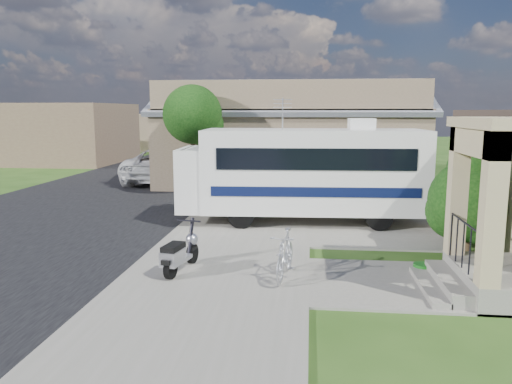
# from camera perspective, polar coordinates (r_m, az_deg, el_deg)

# --- Properties ---
(ground) EXTENTS (120.00, 120.00, 0.00)m
(ground) POSITION_cam_1_polar(r_m,az_deg,el_deg) (11.62, 1.13, -8.37)
(ground) COLOR #224512
(street_slab) EXTENTS (9.00, 80.00, 0.02)m
(street_slab) POSITION_cam_1_polar(r_m,az_deg,el_deg) (22.94, -15.53, 0.12)
(street_slab) COLOR black
(street_slab) RESTS_ON ground
(sidewalk_slab) EXTENTS (4.00, 80.00, 0.06)m
(sidewalk_slab) POSITION_cam_1_polar(r_m,az_deg,el_deg) (21.41, 0.85, -0.12)
(sidewalk_slab) COLOR slate
(sidewalk_slab) RESTS_ON ground
(driveway_slab) EXTENTS (7.00, 6.00, 0.05)m
(driveway_slab) POSITION_cam_1_polar(r_m,az_deg,el_deg) (15.93, 7.97, -3.50)
(driveway_slab) COLOR slate
(driveway_slab) RESTS_ON ground
(walk_slab) EXTENTS (4.00, 3.00, 0.05)m
(walk_slab) POSITION_cam_1_polar(r_m,az_deg,el_deg) (10.81, 16.92, -10.01)
(walk_slab) COLOR slate
(walk_slab) RESTS_ON ground
(warehouse) EXTENTS (12.50, 8.40, 5.04)m
(warehouse) POSITION_cam_1_polar(r_m,az_deg,el_deg) (25.06, 4.01, 5.74)
(warehouse) COLOR brown
(warehouse) RESTS_ON ground
(distant_bldg_far) EXTENTS (10.00, 8.00, 4.00)m
(distant_bldg_far) POSITION_cam_1_polar(r_m,az_deg,el_deg) (37.63, -22.45, 6.26)
(distant_bldg_far) COLOR brown
(distant_bldg_far) RESTS_ON ground
(distant_bldg_near) EXTENTS (8.00, 7.00, 3.20)m
(distant_bldg_near) POSITION_cam_1_polar(r_m,az_deg,el_deg) (47.82, -13.39, 6.72)
(distant_bldg_near) COLOR brown
(distant_bldg_near) RESTS_ON ground
(street_tree_a) EXTENTS (2.44, 2.40, 4.58)m
(street_tree_a) POSITION_cam_1_polar(r_m,az_deg,el_deg) (20.62, -6.95, 8.44)
(street_tree_a) COLOR black
(street_tree_a) RESTS_ON ground
(street_tree_b) EXTENTS (2.44, 2.40, 4.73)m
(street_tree_b) POSITION_cam_1_polar(r_m,az_deg,el_deg) (30.44, -2.64, 9.02)
(street_tree_b) COLOR black
(street_tree_b) RESTS_ON ground
(street_tree_c) EXTENTS (2.44, 2.40, 4.42)m
(street_tree_c) POSITION_cam_1_polar(r_m,az_deg,el_deg) (39.36, -0.60, 8.66)
(street_tree_c) COLOR black
(street_tree_c) RESTS_ON ground
(motorhome) EXTENTS (7.65, 2.76, 3.87)m
(motorhome) POSITION_cam_1_polar(r_m,az_deg,el_deg) (15.68, 5.49, 2.41)
(motorhome) COLOR silver
(motorhome) RESTS_ON ground
(shrub) EXTENTS (2.25, 2.15, 2.76)m
(shrub) POSITION_cam_1_polar(r_m,az_deg,el_deg) (13.44, 23.54, -0.53)
(shrub) COLOR black
(shrub) RESTS_ON ground
(scooter) EXTENTS (0.65, 1.61, 1.06)m
(scooter) POSITION_cam_1_polar(r_m,az_deg,el_deg) (10.96, -8.74, -6.97)
(scooter) COLOR black
(scooter) RESTS_ON ground
(bicycle) EXTENTS (0.69, 1.71, 1.00)m
(bicycle) POSITION_cam_1_polar(r_m,az_deg,el_deg) (10.51, 3.33, -7.44)
(bicycle) COLOR #B0B0B8
(bicycle) RESTS_ON ground
(pickup_truck) EXTENTS (3.42, 6.43, 1.72)m
(pickup_truck) POSITION_cam_1_polar(r_m,az_deg,el_deg) (25.34, -9.87, 3.11)
(pickup_truck) COLOR silver
(pickup_truck) RESTS_ON ground
(van) EXTENTS (3.69, 6.86, 1.89)m
(van) POSITION_cam_1_polar(r_m,az_deg,el_deg) (31.72, -6.89, 4.54)
(van) COLOR silver
(van) RESTS_ON ground
(garden_hose) EXTENTS (0.42, 0.42, 0.19)m
(garden_hose) POSITION_cam_1_polar(r_m,az_deg,el_deg) (11.61, 18.53, -8.39)
(garden_hose) COLOR #125B14
(garden_hose) RESTS_ON ground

